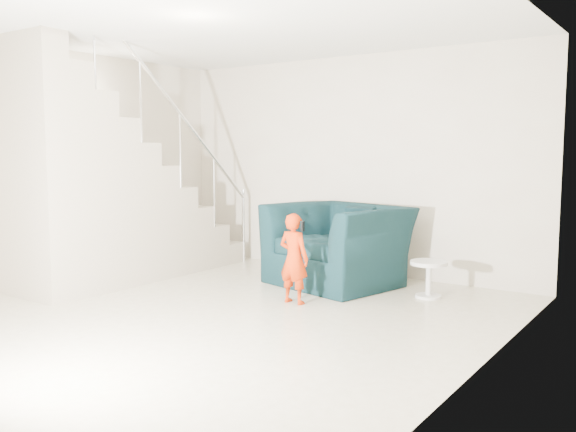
% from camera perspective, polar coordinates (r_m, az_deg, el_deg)
% --- Properties ---
extents(floor, '(5.50, 5.50, 0.00)m').
position_cam_1_polar(floor, '(5.70, -8.27, -9.51)').
color(floor, tan).
rests_on(floor, ground).
extents(ceiling, '(5.50, 5.50, 0.00)m').
position_cam_1_polar(ceiling, '(5.61, -8.71, 18.09)').
color(ceiling, silver).
rests_on(ceiling, back_wall).
extents(back_wall, '(5.00, 0.00, 5.00)m').
position_cam_1_polar(back_wall, '(7.73, 5.68, 4.77)').
color(back_wall, '#B9A997').
rests_on(back_wall, floor).
extents(left_wall, '(0.00, 5.50, 5.50)m').
position_cam_1_polar(left_wall, '(7.43, -22.70, 4.27)').
color(left_wall, '#B9A997').
rests_on(left_wall, floor).
extents(right_wall, '(0.00, 5.50, 5.50)m').
position_cam_1_polar(right_wall, '(4.20, 17.28, 3.40)').
color(right_wall, '#B9A997').
rests_on(right_wall, floor).
extents(armchair, '(1.65, 1.51, 0.91)m').
position_cam_1_polar(armchair, '(7.02, 4.65, -2.71)').
color(armchair, black).
rests_on(armchair, floor).
extents(toddler, '(0.34, 0.23, 0.91)m').
position_cam_1_polar(toddler, '(6.11, 0.55, -3.99)').
color(toddler, '#9D1705').
rests_on(toddler, floor).
extents(side_table, '(0.39, 0.39, 0.39)m').
position_cam_1_polar(side_table, '(6.54, 13.04, -5.23)').
color(side_table, silver).
rests_on(side_table, floor).
extents(staircase, '(1.02, 3.03, 3.62)m').
position_cam_1_polar(staircase, '(7.36, -16.85, 1.33)').
color(staircase, '#ADA089').
rests_on(staircase, floor).
extents(cushion, '(0.37, 0.18, 0.36)m').
position_cam_1_polar(cushion, '(7.23, 6.87, -0.52)').
color(cushion, black).
rests_on(cushion, armchair).
extents(throw, '(0.04, 0.43, 0.48)m').
position_cam_1_polar(throw, '(7.28, 0.62, -1.44)').
color(throw, black).
rests_on(throw, armchair).
extents(phone, '(0.02, 0.05, 0.10)m').
position_cam_1_polar(phone, '(5.96, 1.39, -0.97)').
color(phone, black).
rests_on(phone, toddler).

